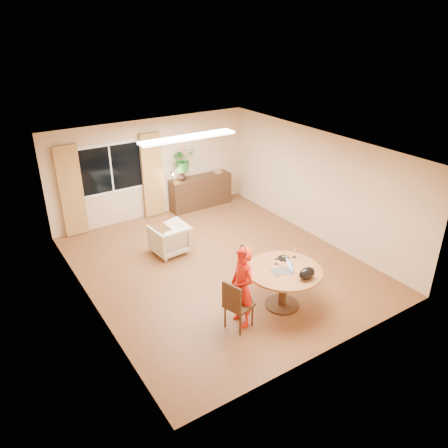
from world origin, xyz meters
The scene contains 24 objects.
floor centered at (0.00, 0.00, 0.00)m, with size 6.50×6.50×0.00m, color brown.
ceiling centered at (0.00, 0.00, 2.60)m, with size 6.50×6.50×0.00m, color white.
wall_back centered at (0.00, 3.25, 1.30)m, with size 5.50×5.50×0.00m, color tan.
wall_left centered at (-2.75, 0.00, 1.30)m, with size 6.50×6.50×0.00m, color tan.
wall_right centered at (2.75, 0.00, 1.30)m, with size 6.50×6.50×0.00m, color tan.
window centered at (-1.10, 3.23, 1.50)m, with size 1.70×0.03×1.30m.
curtain_left centered at (-2.15, 3.15, 1.15)m, with size 0.55×0.08×2.25m, color #946030.
curtain_right centered at (-0.05, 3.15, 1.15)m, with size 0.55×0.08×2.25m, color #946030.
ceiling_panel centered at (0.00, 1.20, 2.57)m, with size 2.20×0.35×0.05m, color white.
dining_table centered at (0.21, -1.89, 0.62)m, with size 1.38×1.38×0.79m.
dining_chair centered at (-0.82, -1.95, 0.48)m, with size 0.46×0.42×0.95m, color #301E10, non-canonical shape.
child centered at (-0.71, -1.89, 0.74)m, with size 0.36×0.54×1.48m, color red.
laptop centered at (0.10, -1.93, 0.91)m, with size 0.37×0.24×0.24m, color #B7B7BC, non-canonical shape.
tumbler centered at (0.21, -1.67, 0.84)m, with size 0.07×0.07×0.10m, color white, non-canonical shape.
wine_glass centered at (0.65, -1.66, 0.88)m, with size 0.07×0.07×0.19m, color white, non-canonical shape.
pot_lid centered at (0.44, -1.59, 0.81)m, with size 0.22×0.22×0.04m, color white, non-canonical shape.
handbag centered at (0.33, -2.34, 0.90)m, with size 0.33×0.19×0.22m, color black, non-canonical shape.
armchair centered at (-0.65, 1.09, 0.34)m, with size 0.73×0.75×0.68m, color #C3AF9A.
throw centered at (-0.41, 1.07, 0.70)m, with size 0.45×0.55×0.03m, color beige, non-canonical shape.
sideboard centered at (1.31, 3.01, 0.45)m, with size 1.79×0.44×0.90m, color #301E10.
vase centered at (0.74, 3.01, 1.02)m, with size 0.24×0.24×0.25m, color black.
bouquet centered at (0.80, 3.01, 1.47)m, with size 0.59×0.51×0.66m, color #336726.
book_stack centered at (1.90, 3.01, 0.94)m, with size 0.20×0.15×0.08m, color olive, non-canonical shape.
desk_lamp centered at (0.44, 2.96, 1.06)m, with size 0.13×0.13×0.32m, color black, non-canonical shape.
Camera 1 is at (-4.38, -6.96, 4.92)m, focal length 35.00 mm.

